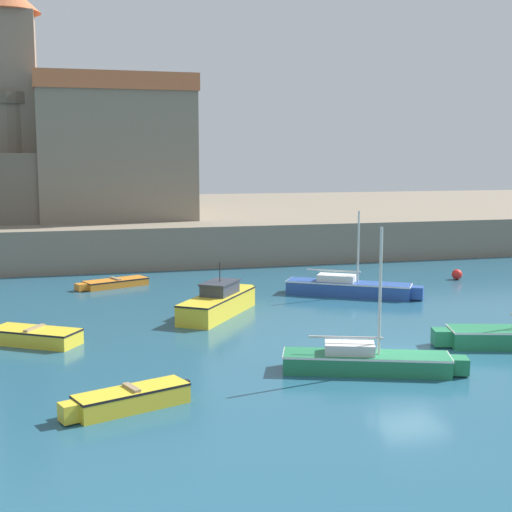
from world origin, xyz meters
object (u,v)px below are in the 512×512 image
(dinghy_yellow_4, at_px, (129,399))
(sailboat_green_7, at_px, (368,360))
(dinghy_orange_2, at_px, (114,283))
(church, at_px, (102,143))
(fortress, at_px, (4,176))
(motorboat_yellow_3, at_px, (219,302))
(sailboat_blue_5, at_px, (350,287))
(mooring_buoy, at_px, (457,274))
(dinghy_yellow_1, at_px, (32,336))

(dinghy_yellow_4, height_order, sailboat_green_7, sailboat_green_7)
(dinghy_orange_2, xyz_separation_m, church, (0.50, 17.16, 7.98))
(fortress, bearing_deg, dinghy_orange_2, -67.23)
(motorboat_yellow_3, distance_m, sailboat_blue_5, 7.97)
(motorboat_yellow_3, height_order, sailboat_green_7, sailboat_green_7)
(mooring_buoy, distance_m, fortress, 32.95)
(dinghy_orange_2, relative_size, dinghy_yellow_4, 1.07)
(sailboat_blue_5, distance_m, mooring_buoy, 8.58)
(dinghy_orange_2, relative_size, mooring_buoy, 6.78)
(dinghy_yellow_1, xyz_separation_m, fortress, (-2.81, 27.55, 5.43))
(dinghy_orange_2, bearing_deg, dinghy_yellow_1, -108.80)
(dinghy_yellow_4, height_order, church, church)
(dinghy_yellow_4, height_order, fortress, fortress)
(dinghy_yellow_1, bearing_deg, dinghy_yellow_4, -70.25)
(dinghy_orange_2, height_order, sailboat_green_7, sailboat_green_7)
(dinghy_orange_2, relative_size, sailboat_blue_5, 0.63)
(dinghy_yellow_4, distance_m, sailboat_green_7, 8.24)
(dinghy_yellow_1, distance_m, motorboat_yellow_3, 8.70)
(mooring_buoy, bearing_deg, dinghy_yellow_1, -159.78)
(motorboat_yellow_3, relative_size, fortress, 0.45)
(sailboat_blue_5, relative_size, mooring_buoy, 10.71)
(sailboat_blue_5, bearing_deg, mooring_buoy, 20.33)
(church, height_order, fortress, church)
(dinghy_yellow_1, distance_m, dinghy_orange_2, 12.16)
(dinghy_yellow_1, distance_m, mooring_buoy, 25.24)
(motorboat_yellow_3, xyz_separation_m, mooring_buoy, (15.57, 5.60, -0.29))
(sailboat_blue_5, relative_size, sailboat_green_7, 1.07)
(dinghy_orange_2, bearing_deg, church, 88.32)
(motorboat_yellow_3, height_order, dinghy_yellow_4, motorboat_yellow_3)
(dinghy_yellow_4, distance_m, mooring_buoy, 26.82)
(mooring_buoy, relative_size, fortress, 0.05)
(sailboat_green_7, distance_m, church, 36.93)
(mooring_buoy, bearing_deg, motorboat_yellow_3, -160.24)
(dinghy_yellow_4, height_order, mooring_buoy, dinghy_yellow_4)
(dinghy_yellow_4, xyz_separation_m, sailboat_green_7, (8.09, 1.53, 0.08))
(sailboat_green_7, bearing_deg, dinghy_orange_2, 111.38)
(dinghy_yellow_1, height_order, fortress, fortress)
(church, xyz_separation_m, fortress, (-7.24, -1.13, -2.46))
(sailboat_blue_5, xyz_separation_m, sailboat_green_7, (-4.55, -12.55, -0.04))
(dinghy_yellow_1, relative_size, dinghy_yellow_4, 1.04)
(sailboat_blue_5, xyz_separation_m, mooring_buoy, (8.04, 2.98, -0.14))
(church, distance_m, fortress, 7.73)
(sailboat_green_7, xyz_separation_m, mooring_buoy, (12.60, 15.53, -0.10))
(motorboat_yellow_3, distance_m, dinghy_yellow_4, 12.56)
(sailboat_blue_5, distance_m, church, 26.68)
(dinghy_orange_2, distance_m, sailboat_blue_5, 13.06)
(dinghy_yellow_4, distance_m, fortress, 36.75)
(dinghy_orange_2, height_order, church, church)
(sailboat_blue_5, height_order, mooring_buoy, sailboat_blue_5)
(motorboat_yellow_3, bearing_deg, church, 98.21)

